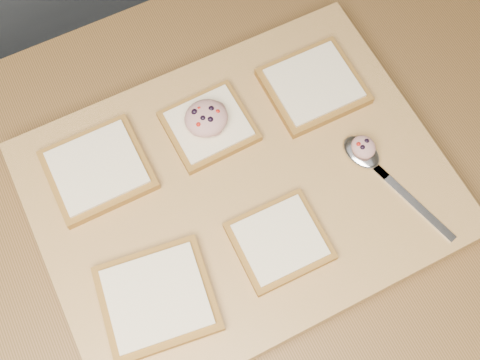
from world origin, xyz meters
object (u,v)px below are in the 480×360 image
at_px(bread_far_center, 209,126).
at_px(cutting_board, 240,192).
at_px(spoon, 369,159).
at_px(tuna_salad_dollop, 206,118).

bearing_deg(bread_far_center, cutting_board, -90.19).
xyz_separation_m(cutting_board, bread_far_center, (0.00, 0.09, 0.03)).
relative_size(bread_far_center, spoon, 0.59).
relative_size(cutting_board, bread_far_center, 4.69).
height_order(cutting_board, bread_far_center, bread_far_center).
relative_size(tuna_salad_dollop, spoon, 0.31).
xyz_separation_m(cutting_board, tuna_salad_dollop, (-0.00, 0.09, 0.05)).
xyz_separation_m(tuna_salad_dollop, spoon, (0.17, -0.14, -0.02)).
bearing_deg(spoon, tuna_salad_dollop, 140.42).
relative_size(cutting_board, tuna_salad_dollop, 9.03).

